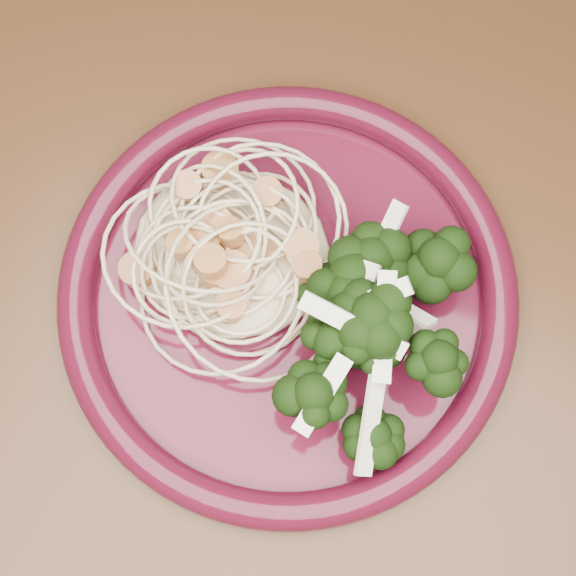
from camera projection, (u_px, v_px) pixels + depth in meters
The scene contains 6 objects.
dining_table at pixel (408, 431), 0.56m from camera, with size 1.20×0.80×0.75m.
dinner_plate at pixel (288, 293), 0.48m from camera, with size 0.35×0.35×0.02m.
spaghetti_pile at pixel (231, 246), 0.48m from camera, with size 0.12×0.11×0.03m, color beige.
scallop_cluster at pixel (227, 226), 0.45m from camera, with size 0.11×0.11×0.04m, color #C07F43, non-canonical shape.
broccoli_pile at pixel (362, 336), 0.45m from camera, with size 0.09×0.15×0.05m, color black.
onion_garnish at pixel (367, 322), 0.42m from camera, with size 0.06×0.10×0.05m, color #E9E5C5, non-canonical shape.
Camera 1 is at (-0.06, -0.09, 1.22)m, focal length 50.00 mm.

